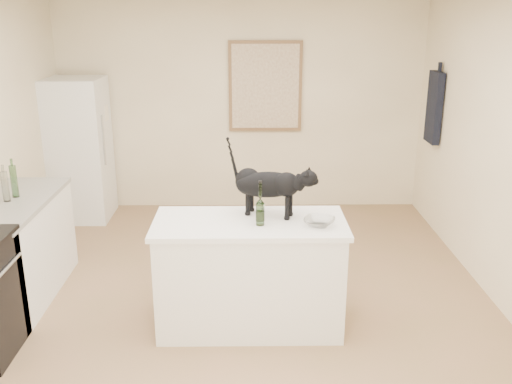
# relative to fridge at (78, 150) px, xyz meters

# --- Properties ---
(floor) EXTENTS (5.50, 5.50, 0.00)m
(floor) POSITION_rel_fridge_xyz_m (1.95, -2.35, -0.85)
(floor) COLOR #986E51
(floor) RESTS_ON ground
(wall_back) EXTENTS (4.50, 0.00, 4.50)m
(wall_back) POSITION_rel_fridge_xyz_m (1.95, 0.40, 0.45)
(wall_back) COLOR #FBEBC2
(wall_back) RESTS_ON ground
(island_base) EXTENTS (1.44, 0.67, 0.86)m
(island_base) POSITION_rel_fridge_xyz_m (2.05, -2.55, -0.42)
(island_base) COLOR white
(island_base) RESTS_ON floor
(island_top) EXTENTS (1.50, 0.70, 0.04)m
(island_top) POSITION_rel_fridge_xyz_m (2.05, -2.55, 0.03)
(island_top) COLOR white
(island_top) RESTS_ON island_base
(left_cabinets) EXTENTS (0.60, 1.40, 0.86)m
(left_cabinets) POSITION_rel_fridge_xyz_m (0.00, -2.05, -0.42)
(left_cabinets) COLOR white
(left_cabinets) RESTS_ON floor
(left_countertop) EXTENTS (0.62, 1.44, 0.04)m
(left_countertop) POSITION_rel_fridge_xyz_m (0.00, -2.05, 0.03)
(left_countertop) COLOR gray
(left_countertop) RESTS_ON left_cabinets
(fridge) EXTENTS (0.68, 0.68, 1.70)m
(fridge) POSITION_rel_fridge_xyz_m (0.00, 0.00, 0.00)
(fridge) COLOR white
(fridge) RESTS_ON floor
(artwork_frame) EXTENTS (0.90, 0.03, 1.10)m
(artwork_frame) POSITION_rel_fridge_xyz_m (2.25, 0.37, 0.70)
(artwork_frame) COLOR brown
(artwork_frame) RESTS_ON wall_back
(artwork_canvas) EXTENTS (0.82, 0.00, 1.02)m
(artwork_canvas) POSITION_rel_fridge_xyz_m (2.25, 0.35, 0.70)
(artwork_canvas) COLOR beige
(artwork_canvas) RESTS_ON wall_back
(hanging_garment) EXTENTS (0.08, 0.34, 0.80)m
(hanging_garment) POSITION_rel_fridge_xyz_m (4.14, -0.30, 0.55)
(hanging_garment) COLOR black
(hanging_garment) RESTS_ON wall_right
(black_cat) EXTENTS (0.68, 0.40, 0.45)m
(black_cat) POSITION_rel_fridge_xyz_m (2.19, -2.42, 0.28)
(black_cat) COLOR black
(black_cat) RESTS_ON island_top
(wine_bottle) EXTENTS (0.09, 0.09, 0.31)m
(wine_bottle) POSITION_rel_fridge_xyz_m (2.13, -2.63, 0.20)
(wine_bottle) COLOR #295421
(wine_bottle) RESTS_ON island_top
(glass_bowl) EXTENTS (0.30, 0.30, 0.06)m
(glass_bowl) POSITION_rel_fridge_xyz_m (2.58, -2.65, 0.08)
(glass_bowl) COLOR silver
(glass_bowl) RESTS_ON island_top
(fridge_paper) EXTENTS (0.01, 0.14, 0.18)m
(fridge_paper) POSITION_rel_fridge_xyz_m (0.34, 0.10, 0.42)
(fridge_paper) COLOR white
(fridge_paper) RESTS_ON fridge
(counter_bottle_cluster) EXTENTS (0.12, 0.41, 0.28)m
(counter_bottle_cluster) POSITION_rel_fridge_xyz_m (-0.02, -2.08, 0.18)
(counter_bottle_cluster) COLOR #1C541E
(counter_bottle_cluster) RESTS_ON left_countertop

